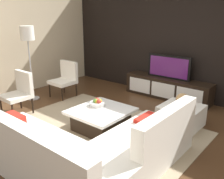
% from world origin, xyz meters
% --- Properties ---
extents(ground_plane, '(14.00, 14.00, 0.00)m').
position_xyz_m(ground_plane, '(0.00, 0.00, 0.00)').
color(ground_plane, '#4C301C').
extents(feature_wall_back, '(6.40, 0.12, 2.80)m').
position_xyz_m(feature_wall_back, '(0.00, 2.70, 1.40)').
color(feature_wall_back, black).
rests_on(feature_wall_back, ground).
extents(side_wall_left, '(0.12, 5.20, 2.80)m').
position_xyz_m(side_wall_left, '(-3.20, 0.20, 1.40)').
color(side_wall_left, beige).
rests_on(side_wall_left, ground).
extents(area_rug, '(3.39, 2.57, 0.01)m').
position_xyz_m(area_rug, '(-0.10, 0.00, 0.01)').
color(area_rug, tan).
rests_on(area_rug, ground).
extents(media_console, '(2.13, 0.47, 0.50)m').
position_xyz_m(media_console, '(-0.00, 2.40, 0.25)').
color(media_console, black).
rests_on(media_console, ground).
extents(television, '(1.09, 0.06, 0.55)m').
position_xyz_m(television, '(0.00, 2.40, 0.78)').
color(television, black).
rests_on(television, media_console).
extents(sectional_couch, '(2.42, 2.27, 0.83)m').
position_xyz_m(sectional_couch, '(0.51, -0.91, 0.28)').
color(sectional_couch, white).
rests_on(sectional_couch, ground).
extents(coffee_table, '(0.95, 1.00, 0.38)m').
position_xyz_m(coffee_table, '(-0.10, 0.10, 0.20)').
color(coffee_table, black).
rests_on(coffee_table, ground).
extents(accent_chair_near, '(0.54, 0.52, 0.87)m').
position_xyz_m(accent_chair_near, '(-1.91, -0.39, 0.49)').
color(accent_chair_near, black).
rests_on(accent_chair_near, ground).
extents(floor_lamp, '(0.31, 0.31, 1.73)m').
position_xyz_m(floor_lamp, '(-2.47, 0.26, 1.46)').
color(floor_lamp, '#A5A5AA').
rests_on(floor_lamp, ground).
extents(ottoman, '(0.70, 0.70, 0.40)m').
position_xyz_m(ottoman, '(0.95, 1.13, 0.20)').
color(ottoman, white).
rests_on(ottoman, ground).
extents(fruit_bowl, '(0.28, 0.28, 0.14)m').
position_xyz_m(fruit_bowl, '(-0.28, 0.20, 0.44)').
color(fruit_bowl, silver).
rests_on(fruit_bowl, coffee_table).
extents(accent_chair_far, '(0.56, 0.53, 0.87)m').
position_xyz_m(accent_chair_far, '(-2.03, 0.92, 0.49)').
color(accent_chair_far, black).
rests_on(accent_chair_far, ground).
extents(decorative_ball, '(0.24, 0.24, 0.24)m').
position_xyz_m(decorative_ball, '(0.95, 1.13, 0.52)').
color(decorative_ball, '#AD8451').
rests_on(decorative_ball, ottoman).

